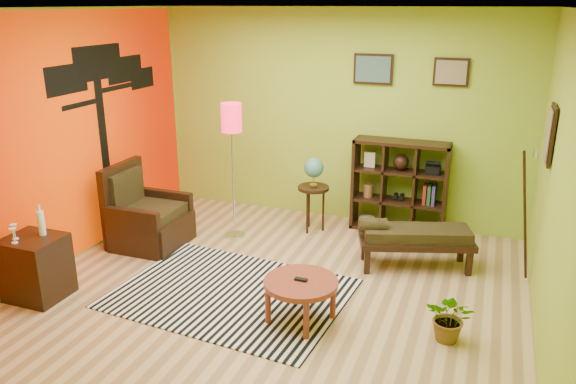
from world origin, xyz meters
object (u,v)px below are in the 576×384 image
(armchair, at_px, (146,220))
(bench, at_px, (413,237))
(cube_shelf, at_px, (400,187))
(globe_table, at_px, (314,176))
(coffee_table, at_px, (301,286))
(potted_plant, at_px, (450,322))
(floor_lamp, at_px, (232,130))
(side_cabinet, at_px, (36,267))

(armchair, bearing_deg, bench, 8.44)
(cube_shelf, bearing_deg, globe_table, -159.42)
(coffee_table, bearing_deg, potted_plant, 6.95)
(floor_lamp, relative_size, cube_shelf, 1.43)
(cube_shelf, bearing_deg, potted_plant, -70.01)
(cube_shelf, relative_size, bench, 0.90)
(side_cabinet, relative_size, potted_plant, 2.13)
(globe_table, distance_m, cube_shelf, 1.13)
(cube_shelf, bearing_deg, side_cabinet, -135.79)
(globe_table, bearing_deg, bench, -24.97)
(coffee_table, bearing_deg, armchair, 156.38)
(floor_lamp, bearing_deg, coffee_table, -48.08)
(globe_table, bearing_deg, coffee_table, -74.99)
(cube_shelf, xyz_separation_m, bench, (0.33, -1.04, -0.23))
(coffee_table, height_order, potted_plant, coffee_table)
(side_cabinet, bearing_deg, potted_plant, 9.18)
(bench, bearing_deg, globe_table, 155.03)
(armchair, relative_size, side_cabinet, 1.04)
(floor_lamp, bearing_deg, armchair, -148.38)
(potted_plant, bearing_deg, armchair, 166.70)
(globe_table, bearing_deg, armchair, -148.27)
(globe_table, bearing_deg, floor_lamp, -148.14)
(potted_plant, bearing_deg, coffee_table, -173.05)
(coffee_table, height_order, armchair, armchair)
(side_cabinet, relative_size, cube_shelf, 0.80)
(armchair, bearing_deg, coffee_table, -23.62)
(cube_shelf, height_order, potted_plant, cube_shelf)
(globe_table, xyz_separation_m, bench, (1.38, -0.64, -0.37))
(armchair, relative_size, bench, 0.75)
(cube_shelf, height_order, bench, cube_shelf)
(armchair, bearing_deg, potted_plant, -13.30)
(globe_table, xyz_separation_m, cube_shelf, (1.05, 0.39, -0.15))
(bench, bearing_deg, potted_plant, -68.43)
(coffee_table, xyz_separation_m, potted_plant, (1.34, 0.16, -0.19))
(coffee_table, xyz_separation_m, armchair, (-2.38, 1.04, -0.06))
(floor_lamp, xyz_separation_m, cube_shelf, (1.92, 0.93, -0.79))
(side_cabinet, bearing_deg, floor_lamp, 60.26)
(side_cabinet, xyz_separation_m, globe_table, (2.07, 2.64, 0.42))
(cube_shelf, bearing_deg, armchair, -152.11)
(coffee_table, xyz_separation_m, cube_shelf, (0.47, 2.55, 0.23))
(coffee_table, distance_m, potted_plant, 1.36)
(side_cabinet, xyz_separation_m, bench, (3.45, 1.99, 0.04))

